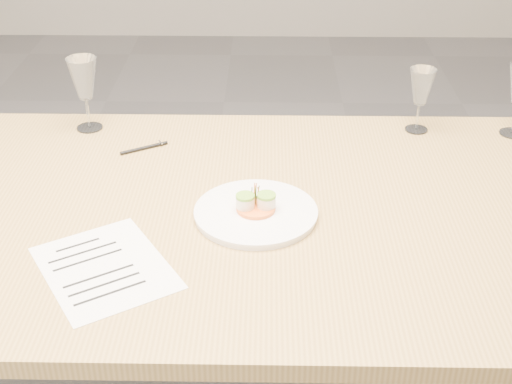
{
  "coord_description": "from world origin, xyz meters",
  "views": [
    {
      "loc": [
        0.25,
        -1.37,
        1.6
      ],
      "look_at": [
        0.22,
        -0.02,
        0.8
      ],
      "focal_mm": 50.0,
      "sensor_mm": 36.0,
      "label": 1
    }
  ],
  "objects_px": {
    "dinner_plate": "(256,212)",
    "wine_glass_1": "(84,80)",
    "ballpoint_pen": "(144,148)",
    "dining_table": "(161,231)",
    "recipe_sheet": "(105,268)",
    "wine_glass_2": "(421,88)"
  },
  "relations": [
    {
      "from": "dining_table",
      "to": "wine_glass_1",
      "type": "height_order",
      "value": "wine_glass_1"
    },
    {
      "from": "recipe_sheet",
      "to": "dinner_plate",
      "type": "bearing_deg",
      "value": 1.57
    },
    {
      "from": "dining_table",
      "to": "wine_glass_1",
      "type": "bearing_deg",
      "value": 121.26
    },
    {
      "from": "dining_table",
      "to": "recipe_sheet",
      "type": "bearing_deg",
      "value": -107.58
    },
    {
      "from": "wine_glass_1",
      "to": "wine_glass_2",
      "type": "distance_m",
      "value": 0.9
    },
    {
      "from": "ballpoint_pen",
      "to": "wine_glass_1",
      "type": "relative_size",
      "value": 0.58
    },
    {
      "from": "recipe_sheet",
      "to": "ballpoint_pen",
      "type": "xyz_separation_m",
      "value": [
        -0.0,
        0.52,
        0.0
      ]
    },
    {
      "from": "dinner_plate",
      "to": "ballpoint_pen",
      "type": "xyz_separation_m",
      "value": [
        -0.3,
        0.32,
        -0.01
      ]
    },
    {
      "from": "recipe_sheet",
      "to": "ballpoint_pen",
      "type": "relative_size",
      "value": 3.11
    },
    {
      "from": "wine_glass_1",
      "to": "wine_glass_2",
      "type": "bearing_deg",
      "value": 0.26
    },
    {
      "from": "dining_table",
      "to": "wine_glass_1",
      "type": "xyz_separation_m",
      "value": [
        -0.25,
        0.41,
        0.21
      ]
    },
    {
      "from": "recipe_sheet",
      "to": "ballpoint_pen",
      "type": "height_order",
      "value": "ballpoint_pen"
    },
    {
      "from": "ballpoint_pen",
      "to": "wine_glass_1",
      "type": "height_order",
      "value": "wine_glass_1"
    },
    {
      "from": "recipe_sheet",
      "to": "wine_glass_1",
      "type": "height_order",
      "value": "wine_glass_1"
    },
    {
      "from": "dining_table",
      "to": "wine_glass_2",
      "type": "distance_m",
      "value": 0.8
    },
    {
      "from": "dinner_plate",
      "to": "wine_glass_2",
      "type": "distance_m",
      "value": 0.63
    },
    {
      "from": "ballpoint_pen",
      "to": "dining_table",
      "type": "bearing_deg",
      "value": -105.22
    },
    {
      "from": "dinner_plate",
      "to": "wine_glass_1",
      "type": "height_order",
      "value": "wine_glass_1"
    },
    {
      "from": "recipe_sheet",
      "to": "dining_table",
      "type": "bearing_deg",
      "value": 40.28
    },
    {
      "from": "dinner_plate",
      "to": "wine_glass_2",
      "type": "bearing_deg",
      "value": 46.01
    },
    {
      "from": "ballpoint_pen",
      "to": "wine_glass_2",
      "type": "relative_size",
      "value": 0.66
    },
    {
      "from": "dining_table",
      "to": "ballpoint_pen",
      "type": "distance_m",
      "value": 0.3
    }
  ]
}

